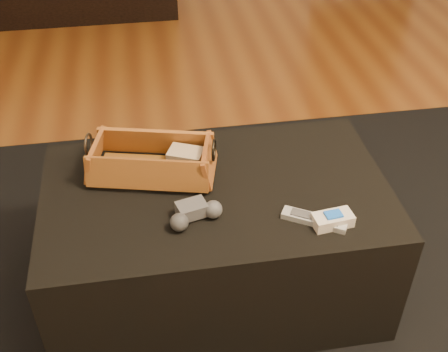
{
  "coord_description": "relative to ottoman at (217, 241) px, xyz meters",
  "views": [
    {
      "loc": [
        -0.39,
        -1.21,
        1.46
      ],
      "look_at": [
        -0.2,
        0.01,
        0.49
      ],
      "focal_mm": 45.0,
      "sensor_mm": 36.0,
      "label": 1
    }
  ],
  "objects": [
    {
      "name": "floor",
      "position": [
        0.22,
        -0.03,
        -0.23
      ],
      "size": [
        5.0,
        5.5,
        0.01
      ],
      "primitive_type": "cube",
      "color": "brown",
      "rests_on": "ground"
    },
    {
      "name": "area_rug",
      "position": [
        -0.0,
        -0.05,
        -0.22
      ],
      "size": [
        2.6,
        2.0,
        0.01
      ],
      "primitive_type": "cube",
      "color": "black",
      "rests_on": "floor"
    },
    {
      "name": "ottoman",
      "position": [
        0.0,
        0.0,
        0.0
      ],
      "size": [
        1.0,
        0.6,
        0.42
      ],
      "primitive_type": "cube",
      "color": "black",
      "rests_on": "area_rug"
    },
    {
      "name": "tv_remote",
      "position": [
        -0.2,
        0.09,
        0.23
      ],
      "size": [
        0.2,
        0.07,
        0.02
      ],
      "primitive_type": "cube",
      "rotation": [
        0.0,
        0.0,
        -0.14
      ],
      "color": "black",
      "rests_on": "wicker_basket"
    },
    {
      "name": "cloth_bundle",
      "position": [
        -0.07,
        0.11,
        0.25
      ],
      "size": [
        0.12,
        0.1,
        0.06
      ],
      "primitive_type": "cube",
      "rotation": [
        0.0,
        0.0,
        -0.42
      ],
      "color": "tan",
      "rests_on": "wicker_basket"
    },
    {
      "name": "wicker_basket",
      "position": [
        -0.17,
        0.1,
        0.25
      ],
      "size": [
        0.4,
        0.27,
        0.13
      ],
      "color": "brown",
      "rests_on": "ottoman"
    },
    {
      "name": "game_controller",
      "position": [
        -0.08,
        -0.12,
        0.23
      ],
      "size": [
        0.16,
        0.11,
        0.05
      ],
      "color": "#454549",
      "rests_on": "ottoman"
    },
    {
      "name": "silver_remote",
      "position": [
        0.24,
        -0.18,
        0.22
      ],
      "size": [
        0.17,
        0.12,
        0.02
      ],
      "color": "#ABADB3",
      "rests_on": "ottoman"
    },
    {
      "name": "cream_gadget",
      "position": [
        0.28,
        -0.2,
        0.23
      ],
      "size": [
        0.11,
        0.07,
        0.04
      ],
      "color": "beige",
      "rests_on": "ottoman"
    }
  ]
}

